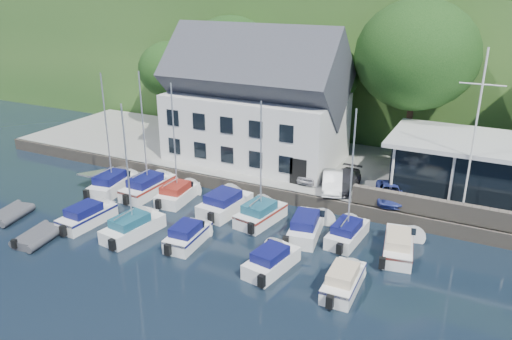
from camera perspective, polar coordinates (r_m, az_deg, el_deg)
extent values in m
plane|color=black|center=(27.12, -2.47, -13.27)|extent=(180.00, 180.00, 0.00)
cube|color=gray|center=(41.36, 9.31, -0.24)|extent=(60.00, 13.00, 1.00)
cube|color=#5F574C|center=(35.66, 6.10, -3.62)|extent=(60.00, 0.30, 1.00)
cube|color=#264D1D|center=(82.61, 19.44, 14.74)|extent=(160.00, 75.00, 16.00)
cube|color=#5F574C|center=(33.82, 25.86, -5.10)|extent=(18.00, 0.50, 1.20)
imported|color=silver|center=(38.09, 6.61, -0.18)|extent=(1.64, 3.70, 1.24)
imported|color=silver|center=(36.31, 8.73, -1.30)|extent=(2.48, 4.18, 1.30)
imported|color=#302F35|center=(36.71, 10.01, -1.19)|extent=(1.79, 4.27, 1.23)
imported|color=navy|center=(35.49, 15.09, -2.45)|extent=(2.25, 3.71, 1.19)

